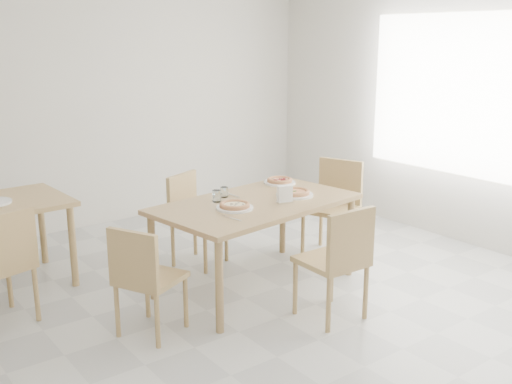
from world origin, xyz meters
TOP-DOWN VIEW (x-y plane):
  - room at (2.98, 0.30)m, footprint 7.28×7.00m
  - main_table at (0.60, 1.02)m, footprint 1.79×1.16m
  - chair_south at (0.70, 0.15)m, footprint 0.45×0.45m
  - chair_north at (0.46, 1.83)m, footprint 0.55×0.55m
  - chair_west at (-0.56, 0.78)m, footprint 0.54×0.54m
  - chair_east at (1.71, 1.23)m, footprint 0.58×0.58m
  - plate_margherita at (0.97, 0.97)m, footprint 0.32×0.32m
  - plate_mushroom at (0.33, 0.95)m, footprint 0.29×0.29m
  - plate_pepperoni at (1.15, 1.39)m, footprint 0.29×0.29m
  - pizza_margherita at (0.97, 0.97)m, footprint 0.33×0.33m
  - pizza_mushroom at (0.33, 0.95)m, footprint 0.27×0.27m
  - pizza_pepperoni at (1.15, 1.39)m, footprint 0.29×0.29m
  - tumbler_a at (0.33, 1.21)m, footprint 0.07×0.07m
  - tumbler_b at (0.47, 1.30)m, footprint 0.07×0.07m
  - napkin_holder at (0.75, 0.84)m, footprint 0.14×0.10m
  - fork_a at (0.55, 1.29)m, footprint 0.02×0.19m
  - fork_b at (0.16, 0.75)m, footprint 0.05×0.20m
  - chair_back_s at (-1.30, 1.55)m, footprint 0.54×0.54m

SIDE VIEW (x-z plane):
  - chair_west at x=-0.56m, z-range 0.07..0.88m
  - chair_north at x=0.46m, z-range 0.07..0.91m
  - chair_south at x=0.70m, z-range 0.07..0.95m
  - chair_back_s at x=-1.30m, z-range 0.07..0.96m
  - chair_east at x=1.71m, z-range 0.07..0.99m
  - main_table at x=0.60m, z-range 0.30..1.05m
  - fork_a at x=0.55m, z-range 0.75..0.76m
  - fork_b at x=0.16m, z-range 0.75..0.76m
  - plate_margherita at x=0.97m, z-range 0.75..0.77m
  - plate_mushroom at x=0.33m, z-range 0.75..0.77m
  - plate_pepperoni at x=1.15m, z-range 0.75..0.77m
  - pizza_margherita at x=0.97m, z-range 0.76..0.80m
  - pizza_mushroom at x=0.33m, z-range 0.76..0.80m
  - pizza_pepperoni at x=1.15m, z-range 0.77..0.80m
  - tumbler_b at x=0.47m, z-range 0.75..0.84m
  - tumbler_a at x=0.33m, z-range 0.75..0.85m
  - napkin_holder at x=0.75m, z-range 0.75..0.89m
  - room at x=2.98m, z-range -2.00..5.00m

